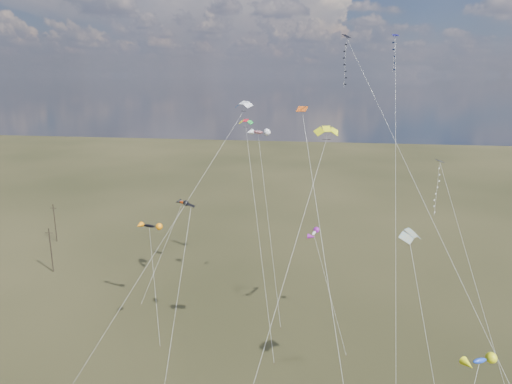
# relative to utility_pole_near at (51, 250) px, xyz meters

# --- Properties ---
(utility_pole_near) EXTENTS (1.40, 0.20, 8.00)m
(utility_pole_near) POSITION_rel_utility_pole_near_xyz_m (0.00, 0.00, 0.00)
(utility_pole_near) COLOR black
(utility_pole_near) RESTS_ON ground
(utility_pole_far) EXTENTS (1.40, 0.20, 8.00)m
(utility_pole_far) POSITION_rel_utility_pole_near_xyz_m (-8.00, 14.00, 0.00)
(utility_pole_far) COLOR black
(utility_pole_far) RESTS_ON ground
(diamond_black_high) EXTENTS (18.84, 27.45, 38.17)m
(diamond_black_high) POSITION_rel_utility_pole_near_xyz_m (49.89, -12.90, 28.49)
(diamond_black_high) COLOR black
(diamond_black_high) RESTS_ON ground
(diamond_navy_tall) EXTENTS (0.84, 23.50, 38.08)m
(diamond_navy_tall) POSITION_rel_utility_pole_near_xyz_m (53.96, -13.53, 28.55)
(diamond_navy_tall) COLOR #141355
(diamond_navy_tall) RESTS_ON ground
(diamond_black_mid) EXTENTS (0.86, 14.01, 19.56)m
(diamond_black_mid) POSITION_rel_utility_pole_near_xyz_m (31.96, -24.37, 9.79)
(diamond_black_mid) COLOR black
(diamond_black_mid) RESTS_ON ground
(diamond_navy_right) EXTENTS (7.14, 14.13, 24.45)m
(diamond_navy_right) POSITION_rel_utility_pole_near_xyz_m (59.46, -16.35, 16.20)
(diamond_navy_right) COLOR #0F1A4F
(diamond_navy_right) RESTS_ON ground
(diamond_orange_center) EXTENTS (7.47, 21.99, 30.56)m
(diamond_orange_center) POSITION_rel_utility_pole_near_xyz_m (46.18, -28.88, 17.58)
(diamond_orange_center) COLOR #C44A11
(diamond_orange_center) RESTS_ON ground
(parafoil_yellow) EXTENTS (8.87, 17.73, 29.08)m
(parafoil_yellow) POSITION_rel_utility_pole_near_xyz_m (46.64, -23.30, 24.23)
(parafoil_yellow) COLOR yellow
(parafoil_yellow) RESTS_ON ground
(parafoil_blue_white) EXTENTS (17.46, 20.93, 30.62)m
(parafoil_blue_white) POSITION_rel_utility_pole_near_xyz_m (35.61, -8.00, 25.75)
(parafoil_blue_white) COLOR blue
(parafoil_blue_white) RESTS_ON ground
(parafoil_striped) EXTENTS (4.40, 14.55, 20.10)m
(parafoil_striped) POSITION_rel_utility_pole_near_xyz_m (54.72, -26.49, 15.27)
(parafoil_striped) COLOR #CB910B
(parafoil_striped) RESTS_ON ground
(parafoil_tricolor) EXTENTS (7.76, 18.95, 27.66)m
(parafoil_tricolor) POSITION_rel_utility_pole_near_xyz_m (35.02, -2.43, 22.84)
(parafoil_tricolor) COLOR yellow
(parafoil_tricolor) RESTS_ON ground
(novelty_black_orange) EXTENTS (6.46, 10.54, 13.33)m
(novelty_black_orange) POSITION_rel_utility_pole_near_xyz_m (22.29, -9.58, 8.68)
(novelty_black_orange) COLOR black
(novelty_black_orange) RESTS_ON ground
(novelty_orange_black) EXTENTS (5.93, 8.63, 14.71)m
(novelty_orange_black) POSITION_rel_utility_pole_near_xyz_m (24.61, -1.70, 10.04)
(novelty_orange_black) COLOR #CE3909
(novelty_orange_black) RESTS_ON ground
(novelty_white_purple) EXTENTS (5.46, 10.32, 13.14)m
(novelty_white_purple) POSITION_rel_utility_pole_near_xyz_m (45.49, -8.71, 8.56)
(novelty_white_purple) COLOR white
(novelty_white_purple) RESTS_ON ground
(novelty_redwhite_stripe) EXTENTS (7.71, 18.34, 25.29)m
(novelty_redwhite_stripe) POSITION_rel_utility_pole_near_xyz_m (35.78, 4.50, 20.50)
(novelty_redwhite_stripe) COLOR red
(novelty_redwhite_stripe) RESTS_ON ground
(novelty_blue_yellow) EXTENTS (6.61, 10.99, 13.89)m
(novelty_blue_yellow) POSITION_rel_utility_pole_near_xyz_m (58.24, -36.85, 9.30)
(novelty_blue_yellow) COLOR blue
(novelty_blue_yellow) RESTS_ON ground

